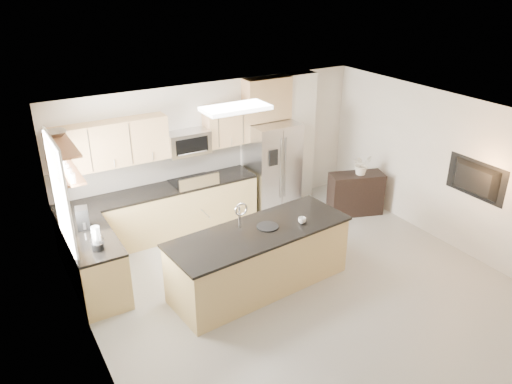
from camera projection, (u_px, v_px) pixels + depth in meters
floor at (314, 299)px, 7.35m from camera, size 6.50×6.50×0.00m
ceiling at (324, 130)px, 6.27m from camera, size 6.00×6.50×0.02m
wall_back at (214, 151)px, 9.36m from camera, size 6.00×0.02×2.60m
wall_left at (97, 287)px, 5.43m from camera, size 0.02×6.50×2.60m
wall_right at (465, 178)px, 8.19m from camera, size 0.02×6.50×2.60m
back_counter at (162, 212)px, 8.89m from camera, size 3.55×0.66×1.44m
left_counter at (95, 264)px, 7.38m from camera, size 0.66×1.50×0.92m
range at (194, 204)px, 9.17m from camera, size 0.76×0.64×1.14m
upper_cabinets at (148, 138)px, 8.41m from camera, size 3.50×0.33×0.75m
microwave at (188, 143)px, 8.78m from camera, size 0.76×0.40×0.40m
refrigerator at (272, 167)px, 9.72m from camera, size 0.92×0.78×1.78m
partition_column at (298, 138)px, 10.08m from camera, size 0.60×0.30×2.60m
window at (60, 195)px, 6.74m from camera, size 0.04×1.15×1.65m
shelf_lower at (65, 170)px, 6.75m from camera, size 0.30×1.20×0.04m
shelf_upper at (61, 145)px, 6.60m from camera, size 0.30×1.20×0.04m
ceiling_fixture at (236, 108)px, 7.35m from camera, size 1.00×0.50×0.06m
island at (260, 258)px, 7.47m from camera, size 2.86×1.25×1.39m
credenza at (356, 194)px, 9.73m from camera, size 1.12×0.75×0.83m
cup at (302, 220)px, 7.45m from camera, size 0.15×0.15×0.09m
platter at (268, 227)px, 7.35m from camera, size 0.43×0.43×0.02m
blender at (97, 240)px, 6.78m from camera, size 0.16×0.16×0.36m
kettle at (96, 234)px, 7.03m from camera, size 0.19×0.19×0.24m
coffee_maker at (83, 219)px, 7.34m from camera, size 0.21×0.24×0.33m
bowl at (55, 133)px, 6.85m from camera, size 0.44×0.44×0.10m
flower_vase at (362, 159)px, 9.44m from camera, size 0.57×0.50×0.61m
television at (472, 180)px, 7.97m from camera, size 0.14×1.08×0.62m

